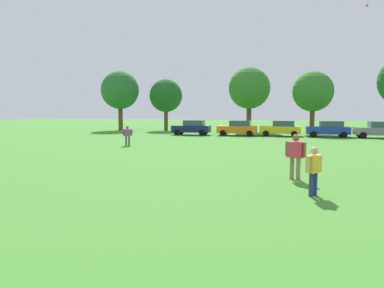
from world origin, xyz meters
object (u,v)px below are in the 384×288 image
(bystander_midfield, at_px, (127,134))
(parked_car_gray_4, at_px, (378,130))
(parked_car_yellow_2, at_px, (281,128))
(tree_right, at_px, (313,92))
(tree_left, at_px, (166,96))
(parked_car_navy_0, at_px, (192,127))
(parked_car_blue_3, at_px, (329,129))
(adult_bystander, at_px, (314,167))
(tree_center, at_px, (249,88))
(parked_car_orange_1, at_px, (238,128))
(bystander_near_trees, at_px, (295,153))
(tree_far_left, at_px, (120,90))

(bystander_midfield, relative_size, parked_car_gray_4, 0.36)
(parked_car_yellow_2, relative_size, tree_right, 0.58)
(parked_car_gray_4, relative_size, tree_left, 0.60)
(parked_car_navy_0, distance_m, tree_left, 11.17)
(parked_car_blue_3, xyz_separation_m, parked_car_gray_4, (4.69, -0.17, 0.00))
(parked_car_blue_3, height_order, tree_left, tree_left)
(adult_bystander, distance_m, tree_center, 35.05)
(bystander_midfield, relative_size, parked_car_navy_0, 0.36)
(bystander_midfield, bearing_deg, tree_left, -103.03)
(bystander_midfield, relative_size, parked_car_orange_1, 0.36)
(adult_bystander, height_order, parked_car_blue_3, parked_car_blue_3)
(parked_car_blue_3, relative_size, tree_left, 0.60)
(tree_center, bearing_deg, parked_car_yellow_2, -59.95)
(parked_car_navy_0, xyz_separation_m, tree_left, (-6.02, 8.51, 4.01))
(adult_bystander, distance_m, parked_car_yellow_2, 27.25)
(parked_car_yellow_2, bearing_deg, parked_car_orange_1, 5.38)
(bystander_near_trees, xyz_separation_m, parked_car_orange_1, (-5.23, 24.13, -0.21))
(tree_right, bearing_deg, parked_car_navy_0, -157.43)
(bystander_near_trees, relative_size, parked_car_orange_1, 0.42)
(parked_car_yellow_2, height_order, parked_car_blue_3, same)
(tree_left, bearing_deg, parked_car_yellow_2, -26.24)
(bystander_midfield, bearing_deg, parked_car_orange_1, -141.85)
(parked_car_orange_1, relative_size, parked_car_blue_3, 1.00)
(tree_left, bearing_deg, adult_bystander, -64.24)
(adult_bystander, distance_m, tree_right, 32.49)
(tree_far_left, distance_m, tree_center, 18.34)
(parked_car_blue_3, relative_size, tree_right, 0.58)
(tree_center, bearing_deg, adult_bystander, -81.45)
(bystander_near_trees, relative_size, tree_far_left, 0.21)
(parked_car_navy_0, height_order, parked_car_orange_1, same)
(adult_bystander, relative_size, parked_car_navy_0, 0.37)
(bystander_near_trees, bearing_deg, bystander_midfield, -14.67)
(bystander_midfield, distance_m, parked_car_blue_3, 21.44)
(parked_car_orange_1, bearing_deg, tree_center, -93.99)
(parked_car_yellow_2, bearing_deg, bystander_near_trees, 91.36)
(bystander_midfield, distance_m, tree_left, 22.34)
(bystander_midfield, bearing_deg, parked_car_blue_3, -164.55)
(parked_car_blue_3, distance_m, parked_car_gray_4, 4.69)
(parked_car_navy_0, bearing_deg, parked_car_yellow_2, -175.99)
(tree_left, bearing_deg, bystander_midfield, -79.11)
(parked_car_gray_4, bearing_deg, adult_bystander, 72.45)
(parked_car_navy_0, xyz_separation_m, parked_car_yellow_2, (9.85, 0.69, 0.00))
(bystander_near_trees, height_order, parked_car_orange_1, bystander_near_trees)
(parked_car_blue_3, distance_m, tree_right, 6.68)
(adult_bystander, xyz_separation_m, tree_far_left, (-23.50, 34.09, 4.74))
(adult_bystander, relative_size, parked_car_orange_1, 0.37)
(tree_center, bearing_deg, parked_car_navy_0, -126.29)
(adult_bystander, bearing_deg, parked_car_gray_4, 16.25)
(parked_car_navy_0, distance_m, parked_car_blue_3, 14.72)
(parked_car_navy_0, distance_m, parked_car_yellow_2, 9.88)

